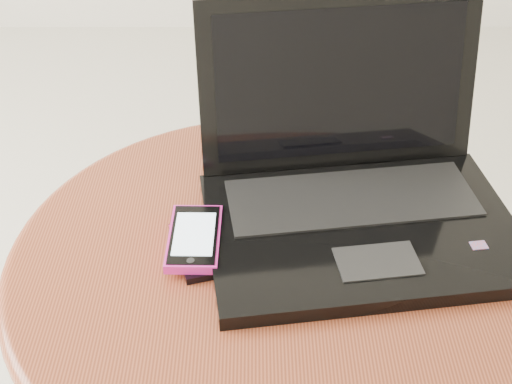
{
  "coord_description": "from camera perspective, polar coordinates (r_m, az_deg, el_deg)",
  "views": [
    {
      "loc": [
        0.08,
        -0.57,
        1.13
      ],
      "look_at": [
        0.08,
        0.16,
        0.59
      ],
      "focal_mm": 50.35,
      "sensor_mm": 36.0,
      "label": 1
    }
  ],
  "objects": [
    {
      "name": "phone_black",
      "position": [
        0.9,
        -4.54,
        -4.54
      ],
      "size": [
        0.09,
        0.12,
        0.01
      ],
      "color": "black",
      "rests_on": "table"
    },
    {
      "name": "laptop",
      "position": [
        0.94,
        7.84,
        0.5
      ],
      "size": [
        0.43,
        0.38,
        0.26
      ],
      "color": "black",
      "rests_on": "table"
    },
    {
      "name": "phone_pink",
      "position": [
        0.9,
        -4.92,
        -3.65
      ],
      "size": [
        0.07,
        0.12,
        0.01
      ],
      "color": "#D42195",
      "rests_on": "phone_black"
    },
    {
      "name": "table",
      "position": [
        0.98,
        1.11,
        -9.72
      ],
      "size": [
        0.67,
        0.67,
        0.53
      ],
      "color": "#522917",
      "rests_on": "ground"
    }
  ]
}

